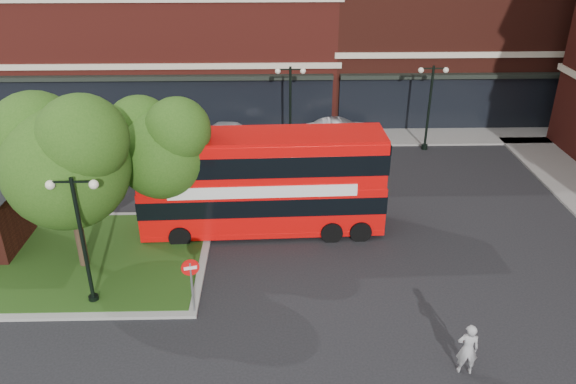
{
  "coord_description": "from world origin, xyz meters",
  "views": [
    {
      "loc": [
        1.11,
        -16.33,
        12.68
      ],
      "look_at": [
        1.63,
        4.99,
        2.0
      ],
      "focal_mm": 35.0,
      "sensor_mm": 36.0,
      "label": 1
    }
  ],
  "objects_px": {
    "car_white": "(340,130)",
    "woman": "(468,349)",
    "bus": "(262,177)",
    "car_silver": "(232,132)"
  },
  "relations": [
    {
      "from": "woman",
      "to": "car_silver",
      "type": "height_order",
      "value": "woman"
    },
    {
      "from": "car_silver",
      "to": "car_white",
      "type": "height_order",
      "value": "car_white"
    },
    {
      "from": "bus",
      "to": "car_white",
      "type": "xyz_separation_m",
      "value": [
        4.57,
        10.7,
        -1.92
      ]
    },
    {
      "from": "bus",
      "to": "car_silver",
      "type": "relative_size",
      "value": 2.78
    },
    {
      "from": "woman",
      "to": "car_white",
      "type": "bearing_deg",
      "value": -77.01
    },
    {
      "from": "bus",
      "to": "woman",
      "type": "relative_size",
      "value": 5.82
    },
    {
      "from": "bus",
      "to": "woman",
      "type": "height_order",
      "value": "bus"
    },
    {
      "from": "car_silver",
      "to": "car_white",
      "type": "xyz_separation_m",
      "value": [
        6.62,
        0.0,
        0.04
      ]
    },
    {
      "from": "car_white",
      "to": "woman",
      "type": "bearing_deg",
      "value": 178.92
    },
    {
      "from": "car_white",
      "to": "car_silver",
      "type": "bearing_deg",
      "value": 83.88
    }
  ]
}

